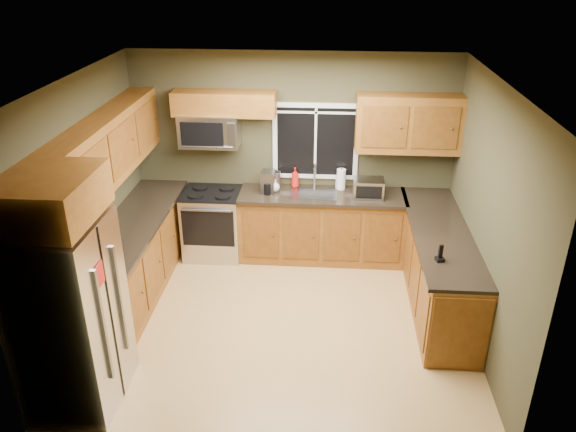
# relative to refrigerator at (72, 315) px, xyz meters

# --- Properties ---
(floor) EXTENTS (4.20, 4.20, 0.00)m
(floor) POSITION_rel_refrigerator_xyz_m (1.74, 1.30, -0.90)
(floor) COLOR #AF854C
(floor) RESTS_ON ground
(ceiling) EXTENTS (4.20, 4.20, 0.00)m
(ceiling) POSITION_rel_refrigerator_xyz_m (1.74, 1.30, 1.80)
(ceiling) COLOR white
(ceiling) RESTS_ON back_wall
(back_wall) EXTENTS (4.20, 0.00, 4.20)m
(back_wall) POSITION_rel_refrigerator_xyz_m (1.74, 3.10, 0.45)
(back_wall) COLOR #3B3822
(back_wall) RESTS_ON ground
(front_wall) EXTENTS (4.20, 0.00, 4.20)m
(front_wall) POSITION_rel_refrigerator_xyz_m (1.74, -0.50, 0.45)
(front_wall) COLOR #3B3822
(front_wall) RESTS_ON ground
(left_wall) EXTENTS (0.00, 3.60, 3.60)m
(left_wall) POSITION_rel_refrigerator_xyz_m (-0.36, 1.30, 0.45)
(left_wall) COLOR #3B3822
(left_wall) RESTS_ON ground
(right_wall) EXTENTS (0.00, 3.60, 3.60)m
(right_wall) POSITION_rel_refrigerator_xyz_m (3.84, 1.30, 0.45)
(right_wall) COLOR #3B3822
(right_wall) RESTS_ON ground
(window) EXTENTS (1.12, 0.03, 1.02)m
(window) POSITION_rel_refrigerator_xyz_m (2.04, 3.08, 0.65)
(window) COLOR white
(window) RESTS_ON back_wall
(base_cabinets_left) EXTENTS (0.60, 2.65, 0.90)m
(base_cabinets_left) POSITION_rel_refrigerator_xyz_m (-0.06, 1.78, -0.45)
(base_cabinets_left) COLOR brown
(base_cabinets_left) RESTS_ON ground
(countertop_left) EXTENTS (0.65, 2.65, 0.04)m
(countertop_left) POSITION_rel_refrigerator_xyz_m (-0.04, 1.78, 0.02)
(countertop_left) COLOR black
(countertop_left) RESTS_ON base_cabinets_left
(base_cabinets_back) EXTENTS (2.17, 0.60, 0.90)m
(base_cabinets_back) POSITION_rel_refrigerator_xyz_m (2.15, 2.80, -0.45)
(base_cabinets_back) COLOR brown
(base_cabinets_back) RESTS_ON ground
(countertop_back) EXTENTS (2.17, 0.65, 0.04)m
(countertop_back) POSITION_rel_refrigerator_xyz_m (2.15, 2.78, 0.02)
(countertop_back) COLOR black
(countertop_back) RESTS_ON base_cabinets_back
(base_cabinets_peninsula) EXTENTS (0.60, 2.52, 0.90)m
(base_cabinets_peninsula) POSITION_rel_refrigerator_xyz_m (3.54, 1.84, -0.45)
(base_cabinets_peninsula) COLOR brown
(base_cabinets_peninsula) RESTS_ON ground
(countertop_peninsula) EXTENTS (0.65, 2.50, 0.04)m
(countertop_peninsula) POSITION_rel_refrigerator_xyz_m (3.51, 1.85, 0.02)
(countertop_peninsula) COLOR black
(countertop_peninsula) RESTS_ON base_cabinets_peninsula
(upper_cabinets_left) EXTENTS (0.33, 2.65, 0.72)m
(upper_cabinets_left) POSITION_rel_refrigerator_xyz_m (-0.20, 1.78, 0.96)
(upper_cabinets_left) COLOR brown
(upper_cabinets_left) RESTS_ON left_wall
(upper_cabinets_back_left) EXTENTS (1.30, 0.33, 0.30)m
(upper_cabinets_back_left) POSITION_rel_refrigerator_xyz_m (0.89, 2.94, 1.17)
(upper_cabinets_back_left) COLOR brown
(upper_cabinets_back_left) RESTS_ON back_wall
(upper_cabinets_back_right) EXTENTS (1.30, 0.33, 0.72)m
(upper_cabinets_back_right) POSITION_rel_refrigerator_xyz_m (3.19, 2.94, 0.96)
(upper_cabinets_back_right) COLOR brown
(upper_cabinets_back_right) RESTS_ON back_wall
(upper_cabinet_over_fridge) EXTENTS (0.72, 0.90, 0.38)m
(upper_cabinet_over_fridge) POSITION_rel_refrigerator_xyz_m (-0.00, 0.00, 1.13)
(upper_cabinet_over_fridge) COLOR brown
(upper_cabinet_over_fridge) RESTS_ON left_wall
(refrigerator) EXTENTS (0.74, 0.90, 1.80)m
(refrigerator) POSITION_rel_refrigerator_xyz_m (0.00, 0.00, 0.00)
(refrigerator) COLOR #B7B7BC
(refrigerator) RESTS_ON ground
(range) EXTENTS (0.76, 0.69, 0.94)m
(range) POSITION_rel_refrigerator_xyz_m (0.69, 2.77, -0.43)
(range) COLOR #B7B7BC
(range) RESTS_ON ground
(microwave) EXTENTS (0.76, 0.41, 0.42)m
(microwave) POSITION_rel_refrigerator_xyz_m (0.69, 2.91, 0.83)
(microwave) COLOR #B7B7BC
(microwave) RESTS_ON back_wall
(sink) EXTENTS (0.60, 0.42, 0.36)m
(sink) POSITION_rel_refrigerator_xyz_m (2.04, 2.79, 0.05)
(sink) COLOR slate
(sink) RESTS_ON countertop_back
(toaster_oven) EXTENTS (0.38, 0.30, 0.24)m
(toaster_oven) POSITION_rel_refrigerator_xyz_m (2.74, 2.74, 0.16)
(toaster_oven) COLOR #B7B7BC
(toaster_oven) RESTS_ON countertop_back
(coffee_maker) EXTENTS (0.18, 0.24, 0.29)m
(coffee_maker) POSITION_rel_refrigerator_xyz_m (1.44, 2.79, 0.17)
(coffee_maker) COLOR slate
(coffee_maker) RESTS_ON countertop_back
(kettle) EXTENTS (0.16, 0.16, 0.27)m
(kettle) POSITION_rel_refrigerator_xyz_m (1.52, 2.95, 0.17)
(kettle) COLOR #B7B7BC
(kettle) RESTS_ON countertop_back
(paper_towel_roll) EXTENTS (0.14, 0.14, 0.30)m
(paper_towel_roll) POSITION_rel_refrigerator_xyz_m (2.39, 2.98, 0.18)
(paper_towel_roll) COLOR white
(paper_towel_roll) RESTS_ON countertop_back
(soap_bottle_a) EXTENTS (0.11, 0.11, 0.27)m
(soap_bottle_a) POSITION_rel_refrigerator_xyz_m (1.78, 3.00, 0.17)
(soap_bottle_a) COLOR red
(soap_bottle_a) RESTS_ON countertop_back
(soap_bottle_b) EXTENTS (0.11, 0.11, 0.19)m
(soap_bottle_b) POSITION_rel_refrigerator_xyz_m (2.37, 2.98, 0.14)
(soap_bottle_b) COLOR white
(soap_bottle_b) RESTS_ON countertop_back
(soap_bottle_c) EXTENTS (0.17, 0.17, 0.17)m
(soap_bottle_c) POSITION_rel_refrigerator_xyz_m (1.52, 2.83, 0.12)
(soap_bottle_c) COLOR white
(soap_bottle_c) RESTS_ON countertop_back
(cordless_phone) EXTENTS (0.10, 0.10, 0.18)m
(cordless_phone) POSITION_rel_refrigerator_xyz_m (3.38, 1.15, 0.09)
(cordless_phone) COLOR black
(cordless_phone) RESTS_ON countertop_peninsula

